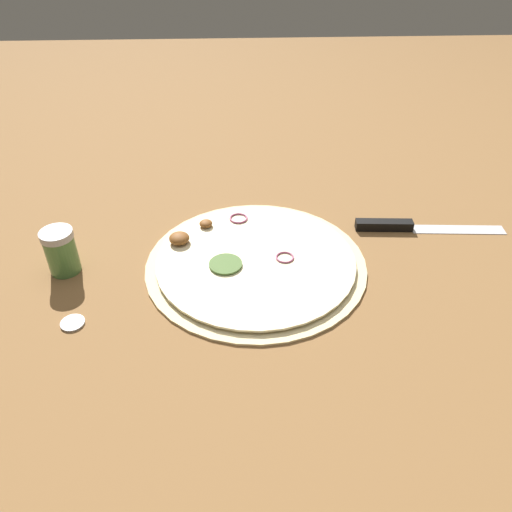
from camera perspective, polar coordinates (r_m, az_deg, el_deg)
The scene contains 5 objects.
ground_plane at distance 0.85m, azimuth 0.00°, elevation -1.00°, with size 3.00×3.00×0.00m, color brown.
pizza at distance 0.85m, azimuth -0.17°, elevation -0.61°, with size 0.38×0.38×0.03m.
knife at distance 0.97m, azimuth 16.35°, elevation 3.30°, with size 0.04×0.28×0.02m.
spice_jar at distance 0.88m, azimuth -21.42°, elevation 0.46°, with size 0.05×0.05×0.08m.
loose_cap at distance 0.79m, azimuth -20.25°, elevation -7.11°, with size 0.04×0.04×0.01m.
Camera 1 is at (0.67, -0.03, 0.53)m, focal length 35.00 mm.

